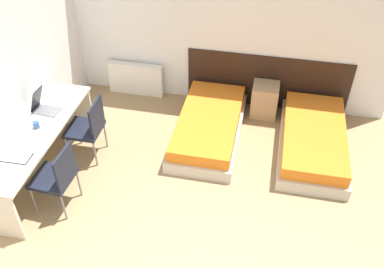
{
  "coord_description": "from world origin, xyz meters",
  "views": [
    {
      "loc": [
        0.89,
        -2.23,
        4.14
      ],
      "look_at": [
        0.0,
        1.99,
        0.55
      ],
      "focal_mm": 40.0,
      "sensor_mm": 36.0,
      "label": 1
    }
  ],
  "objects_px": {
    "laptop": "(43,106)",
    "bed_near_door": "(313,140)",
    "bed_near_window": "(209,126)",
    "nightstand": "(265,100)",
    "chair_near_notebook": "(57,175)",
    "chair_near_laptop": "(88,126)"
  },
  "relations": [
    {
      "from": "chair_near_laptop",
      "to": "nightstand",
      "type": "bearing_deg",
      "value": 32.27
    },
    {
      "from": "laptop",
      "to": "chair_near_notebook",
      "type": "bearing_deg",
      "value": -53.46
    },
    {
      "from": "laptop",
      "to": "bed_near_door",
      "type": "bearing_deg",
      "value": 17.13
    },
    {
      "from": "chair_near_laptop",
      "to": "laptop",
      "type": "distance_m",
      "value": 0.63
    },
    {
      "from": "chair_near_notebook",
      "to": "laptop",
      "type": "distance_m",
      "value": 1.1
    },
    {
      "from": "chair_near_laptop",
      "to": "laptop",
      "type": "relative_size",
      "value": 2.5
    },
    {
      "from": "bed_near_window",
      "to": "nightstand",
      "type": "height_order",
      "value": "nightstand"
    },
    {
      "from": "bed_near_window",
      "to": "laptop",
      "type": "distance_m",
      "value": 2.33
    },
    {
      "from": "bed_near_window",
      "to": "chair_near_notebook",
      "type": "relative_size",
      "value": 2.01
    },
    {
      "from": "bed_near_door",
      "to": "chair_near_laptop",
      "type": "xyz_separation_m",
      "value": [
        -3.04,
        -0.75,
        0.34
      ]
    },
    {
      "from": "chair_near_notebook",
      "to": "laptop",
      "type": "height_order",
      "value": "laptop"
    },
    {
      "from": "bed_near_window",
      "to": "chair_near_laptop",
      "type": "distance_m",
      "value": 1.74
    },
    {
      "from": "nightstand",
      "to": "chair_near_laptop",
      "type": "xyz_separation_m",
      "value": [
        -2.29,
        -1.48,
        0.25
      ]
    },
    {
      "from": "chair_near_notebook",
      "to": "nightstand",
      "type": "bearing_deg",
      "value": 50.0
    },
    {
      "from": "bed_near_window",
      "to": "nightstand",
      "type": "bearing_deg",
      "value": 44.12
    },
    {
      "from": "bed_near_door",
      "to": "chair_near_laptop",
      "type": "distance_m",
      "value": 3.15
    },
    {
      "from": "bed_near_window",
      "to": "chair_near_notebook",
      "type": "xyz_separation_m",
      "value": [
        -1.54,
        -1.71,
        0.34
      ]
    },
    {
      "from": "chair_near_notebook",
      "to": "bed_near_window",
      "type": "bearing_deg",
      "value": 51.22
    },
    {
      "from": "bed_near_door",
      "to": "chair_near_laptop",
      "type": "height_order",
      "value": "chair_near_laptop"
    },
    {
      "from": "bed_near_door",
      "to": "chair_near_laptop",
      "type": "relative_size",
      "value": 2.01
    },
    {
      "from": "bed_near_window",
      "to": "laptop",
      "type": "bearing_deg",
      "value": -158.93
    },
    {
      "from": "nightstand",
      "to": "chair_near_notebook",
      "type": "bearing_deg",
      "value": -133.22
    }
  ]
}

